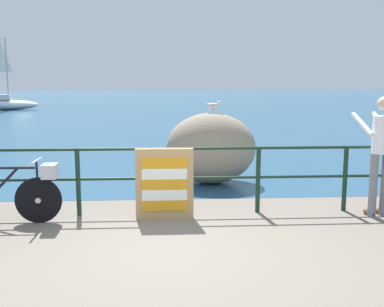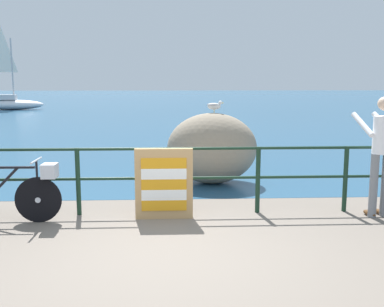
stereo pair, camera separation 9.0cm
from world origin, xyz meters
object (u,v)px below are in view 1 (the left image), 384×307
object	(u,v)px
person_at_railing	(380,150)
folded_deckchair_stack	(165,184)
sailboat	(5,100)
bicycle	(11,191)
seagull	(213,106)
breakwater_boulder_main	(211,148)

from	to	relation	value
person_at_railing	folded_deckchair_stack	xyz separation A→B (m)	(-3.18, 0.03, -0.47)
sailboat	person_at_railing	bearing A→B (deg)	-67.01
bicycle	person_at_railing	bearing A→B (deg)	1.26
bicycle	folded_deckchair_stack	bearing A→B (deg)	3.07
bicycle	folded_deckchair_stack	size ratio (longest dim) A/B	1.63
person_at_railing	folded_deckchair_stack	bearing A→B (deg)	77.61
bicycle	seagull	xyz separation A→B (m)	(3.12, 2.51, 1.06)
person_at_railing	sailboat	distance (m)	29.76
breakwater_boulder_main	sailboat	distance (m)	26.62
bicycle	person_at_railing	world-z (taller)	person_at_railing
bicycle	sailboat	bearing A→B (deg)	109.36
seagull	folded_deckchair_stack	bearing A→B (deg)	-109.91
bicycle	sailboat	size ratio (longest dim) A/B	0.28
folded_deckchair_stack	seagull	distance (m)	2.78
person_at_railing	breakwater_boulder_main	world-z (taller)	person_at_railing
seagull	sailboat	bearing A→B (deg)	118.77
breakwater_boulder_main	seagull	world-z (taller)	seagull
person_at_railing	breakwater_boulder_main	distance (m)	3.28
sailboat	breakwater_boulder_main	bearing A→B (deg)	-68.88
bicycle	sailboat	world-z (taller)	sailboat
seagull	bicycle	bearing A→B (deg)	-139.43
bicycle	person_at_railing	xyz separation A→B (m)	(5.34, 0.07, 0.53)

